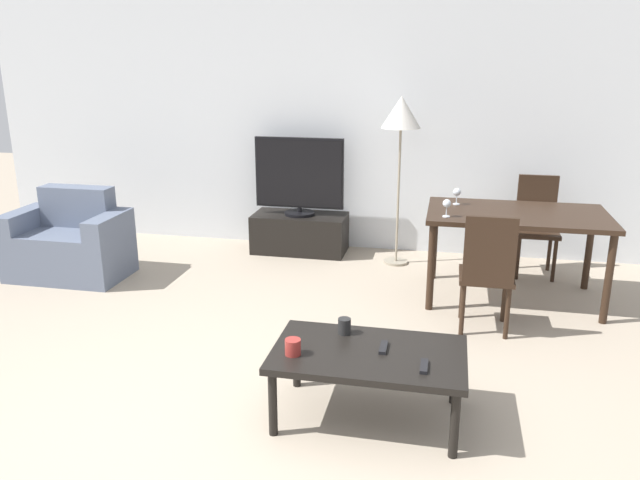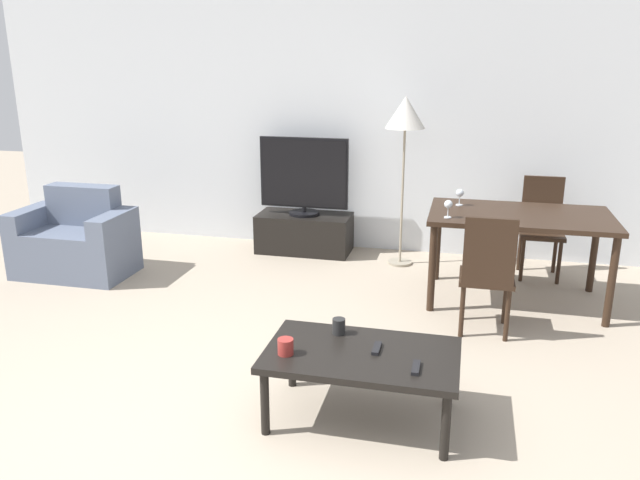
# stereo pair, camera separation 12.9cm
# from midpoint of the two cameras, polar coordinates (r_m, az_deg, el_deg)

# --- Properties ---
(ground_plane) EXTENTS (18.00, 18.00, 0.00)m
(ground_plane) POSITION_cam_midpoint_polar(r_m,az_deg,el_deg) (3.55, -11.41, -18.86)
(ground_plane) COLOR tan
(wall_back) EXTENTS (7.74, 0.06, 2.70)m
(wall_back) POSITION_cam_midpoint_polar(r_m,az_deg,el_deg) (6.67, 2.18, 10.73)
(wall_back) COLOR silver
(wall_back) RESTS_ON ground_plane
(armchair) EXTENTS (1.06, 0.64, 0.83)m
(armchair) POSITION_cam_midpoint_polar(r_m,az_deg,el_deg) (6.37, -20.89, -0.20)
(armchair) COLOR slate
(armchair) RESTS_ON ground_plane
(tv_stand) EXTENTS (0.98, 0.48, 0.41)m
(tv_stand) POSITION_cam_midpoint_polar(r_m,az_deg,el_deg) (6.65, -0.88, 0.65)
(tv_stand) COLOR black
(tv_stand) RESTS_ON ground_plane
(tv) EXTENTS (0.93, 0.32, 0.81)m
(tv) POSITION_cam_midpoint_polar(r_m,az_deg,el_deg) (6.51, -0.91, 5.81)
(tv) COLOR black
(tv) RESTS_ON tv_stand
(coffee_table) EXTENTS (1.09, 0.65, 0.43)m
(coffee_table) POSITION_cam_midpoint_polar(r_m,az_deg,el_deg) (3.61, 4.87, -10.81)
(coffee_table) COLOR black
(coffee_table) RESTS_ON ground_plane
(dining_table) EXTENTS (1.48, 0.89, 0.77)m
(dining_table) POSITION_cam_midpoint_polar(r_m,az_deg,el_deg) (5.46, 18.43, 1.45)
(dining_table) COLOR black
(dining_table) RESTS_ON ground_plane
(dining_chair_near) EXTENTS (0.40, 0.40, 0.94)m
(dining_chair_near) POSITION_cam_midpoint_polar(r_m,az_deg,el_deg) (4.77, 15.82, -2.70)
(dining_chair_near) COLOR black
(dining_chair_near) RESTS_ON ground_plane
(dining_chair_far) EXTENTS (0.40, 0.40, 0.94)m
(dining_chair_far) POSITION_cam_midpoint_polar(r_m,az_deg,el_deg) (6.26, 20.13, 1.51)
(dining_chair_far) COLOR black
(dining_chair_far) RESTS_ON ground_plane
(floor_lamp) EXTENTS (0.38, 0.38, 1.66)m
(floor_lamp) POSITION_cam_midpoint_polar(r_m,az_deg,el_deg) (6.07, 8.42, 10.93)
(floor_lamp) COLOR gray
(floor_lamp) RESTS_ON ground_plane
(remote_primary) EXTENTS (0.04, 0.15, 0.02)m
(remote_primary) POSITION_cam_midpoint_polar(r_m,az_deg,el_deg) (3.44, 9.84, -11.44)
(remote_primary) COLOR black
(remote_primary) RESTS_ON coffee_table
(remote_secondary) EXTENTS (0.04, 0.15, 0.02)m
(remote_secondary) POSITION_cam_midpoint_polar(r_m,az_deg,el_deg) (3.61, 6.24, -9.82)
(remote_secondary) COLOR black
(remote_secondary) RESTS_ON coffee_table
(cup_white_near) EXTENTS (0.08, 0.08, 0.10)m
(cup_white_near) POSITION_cam_midpoint_polar(r_m,az_deg,el_deg) (3.77, 2.72, -7.90)
(cup_white_near) COLOR black
(cup_white_near) RESTS_ON coffee_table
(cup_colored_far) EXTENTS (0.09, 0.09, 0.09)m
(cup_colored_far) POSITION_cam_midpoint_polar(r_m,az_deg,el_deg) (3.53, -2.11, -9.72)
(cup_colored_far) COLOR maroon
(cup_colored_far) RESTS_ON coffee_table
(wine_glass_left) EXTENTS (0.07, 0.07, 0.15)m
(wine_glass_left) POSITION_cam_midpoint_polar(r_m,az_deg,el_deg) (5.56, 13.31, 4.12)
(wine_glass_left) COLOR silver
(wine_glass_left) RESTS_ON dining_table
(wine_glass_center) EXTENTS (0.07, 0.07, 0.15)m
(wine_glass_center) POSITION_cam_midpoint_polar(r_m,az_deg,el_deg) (5.12, 12.36, 3.10)
(wine_glass_center) COLOR silver
(wine_glass_center) RESTS_ON dining_table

